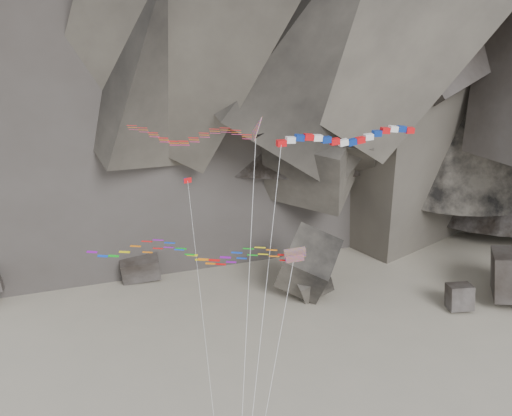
{
  "coord_description": "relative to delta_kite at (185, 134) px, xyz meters",
  "views": [
    {
      "loc": [
        2.25,
        -40.16,
        39.78
      ],
      "look_at": [
        0.61,
        6.0,
        22.24
      ],
      "focal_mm": 45.0,
      "sensor_mm": 36.0,
      "label": 1
    }
  ],
  "objects": [
    {
      "name": "boulder_field",
      "position": [
        6.0,
        31.99,
        -27.12
      ],
      "size": [
        77.08,
        13.57,
        9.52
      ],
      "color": "#47423F",
      "rests_on": "ground"
    },
    {
      "name": "delta_kite",
      "position": [
        0.0,
        0.0,
        0.0
      ],
      "size": [
        9.5,
        11.5,
        29.13
      ],
      "rotation": [
        0.0,
        0.0,
        0.12
      ],
      "color": "red",
      "rests_on": "ground"
    },
    {
      "name": "banner_kite",
      "position": [
        11.15,
        5.72,
        -1.75
      ],
      "size": [
        13.0,
        18.96,
        26.66
      ],
      "rotation": [
        0.0,
        0.0,
        0.37
      ],
      "color": "red",
      "rests_on": "ground"
    },
    {
      "name": "parafoil_kite",
      "position": [
        -0.22,
        -1.48,
        -7.71
      ],
      "size": [
        15.4,
        9.86,
        20.68
      ],
      "rotation": [
        0.0,
        0.0,
        0.16
      ],
      "color": "#CD950B",
      "rests_on": "ground"
    },
    {
      "name": "pennant_kite",
      "position": [
        0.37,
        0.45,
        -9.61
      ],
      "size": [
        4.37,
        14.74,
        23.48
      ],
      "rotation": [
        0.0,
        0.0,
        0.56
      ],
      "color": "red",
      "rests_on": "ground"
    }
  ]
}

